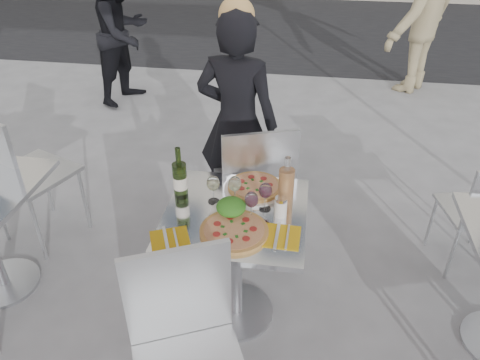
# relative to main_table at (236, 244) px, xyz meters

# --- Properties ---
(ground) EXTENTS (80.00, 80.00, 0.00)m
(ground) POSITION_rel_main_table_xyz_m (0.00, 0.00, -0.54)
(ground) COLOR slate
(street_asphalt) EXTENTS (24.00, 5.00, 0.00)m
(street_asphalt) POSITION_rel_main_table_xyz_m (0.00, 6.50, -0.54)
(street_asphalt) COLOR black
(street_asphalt) RESTS_ON ground
(main_table) EXTENTS (0.72, 0.72, 0.75)m
(main_table) POSITION_rel_main_table_xyz_m (0.00, 0.00, 0.00)
(main_table) COLOR #B7BABF
(main_table) RESTS_ON ground
(chair_far) EXTENTS (0.57, 0.58, 0.99)m
(chair_far) POSITION_rel_main_table_xyz_m (0.04, 0.54, 0.05)
(chair_far) COLOR silver
(chair_far) RESTS_ON ground
(chair_near) EXTENTS (0.60, 0.60, 0.98)m
(chair_near) POSITION_rel_main_table_xyz_m (-0.10, -0.68, 0.04)
(chair_near) COLOR silver
(chair_near) RESTS_ON ground
(side_chair_lfar) EXTENTS (0.61, 0.62, 1.03)m
(side_chair_lfar) POSITION_rel_main_table_xyz_m (-1.50, 0.43, 0.07)
(side_chair_lfar) COLOR silver
(side_chair_lfar) RESTS_ON ground
(woman_diner) EXTENTS (0.62, 0.45, 1.55)m
(woman_diner) POSITION_rel_main_table_xyz_m (-0.14, 0.95, 0.24)
(woman_diner) COLOR black
(woman_diner) RESTS_ON ground
(pedestrian_a) EXTENTS (0.79, 0.89, 1.52)m
(pedestrian_a) POSITION_rel_main_table_xyz_m (-1.71, 2.96, 0.22)
(pedestrian_a) COLOR black
(pedestrian_a) RESTS_ON ground
(pedestrian_b) EXTENTS (1.24, 1.37, 1.84)m
(pedestrian_b) POSITION_rel_main_table_xyz_m (1.50, 3.77, 0.38)
(pedestrian_b) COLOR #978862
(pedestrian_b) RESTS_ON ground
(pizza_near) EXTENTS (0.33, 0.33, 0.02)m
(pizza_near) POSITION_rel_main_table_xyz_m (0.02, -0.16, 0.22)
(pizza_near) COLOR tan
(pizza_near) RESTS_ON main_table
(pizza_far) EXTENTS (0.33, 0.33, 0.03)m
(pizza_far) POSITION_rel_main_table_xyz_m (0.07, 0.22, 0.23)
(pizza_far) COLOR white
(pizza_far) RESTS_ON main_table
(salad_plate) EXTENTS (0.22, 0.22, 0.09)m
(salad_plate) POSITION_rel_main_table_xyz_m (-0.02, -0.02, 0.25)
(salad_plate) COLOR white
(salad_plate) RESTS_ON main_table
(wine_bottle) EXTENTS (0.07, 0.08, 0.29)m
(wine_bottle) POSITION_rel_main_table_xyz_m (-0.31, 0.10, 0.32)
(wine_bottle) COLOR #36511E
(wine_bottle) RESTS_ON main_table
(carafe) EXTENTS (0.08, 0.08, 0.29)m
(carafe) POSITION_rel_main_table_xyz_m (0.24, 0.09, 0.33)
(carafe) COLOR tan
(carafe) RESTS_ON main_table
(sugar_shaker) EXTENTS (0.06, 0.06, 0.11)m
(sugar_shaker) POSITION_rel_main_table_xyz_m (0.23, 0.01, 0.26)
(sugar_shaker) COLOR white
(sugar_shaker) RESTS_ON main_table
(wineglass_white_a) EXTENTS (0.07, 0.07, 0.16)m
(wineglass_white_a) POSITION_rel_main_table_xyz_m (-0.13, 0.08, 0.32)
(wineglass_white_a) COLOR white
(wineglass_white_a) RESTS_ON main_table
(wineglass_white_b) EXTENTS (0.07, 0.07, 0.16)m
(wineglass_white_b) POSITION_rel_main_table_xyz_m (-0.02, 0.09, 0.32)
(wineglass_white_b) COLOR white
(wineglass_white_b) RESTS_ON main_table
(wineglass_red_a) EXTENTS (0.07, 0.07, 0.16)m
(wineglass_red_a) POSITION_rel_main_table_xyz_m (0.09, -0.04, 0.32)
(wineglass_red_a) COLOR white
(wineglass_red_a) RESTS_ON main_table
(wineglass_red_b) EXTENTS (0.07, 0.07, 0.16)m
(wineglass_red_b) POSITION_rel_main_table_xyz_m (0.14, 0.05, 0.32)
(wineglass_red_b) COLOR white
(wineglass_red_b) RESTS_ON main_table
(napkin_left) EXTENTS (0.24, 0.24, 0.01)m
(napkin_left) POSITION_rel_main_table_xyz_m (-0.27, -0.26, 0.21)
(napkin_left) COLOR gold
(napkin_left) RESTS_ON main_table
(napkin_right) EXTENTS (0.19, 0.20, 0.01)m
(napkin_right) POSITION_rel_main_table_xyz_m (0.24, -0.16, 0.21)
(napkin_right) COLOR gold
(napkin_right) RESTS_ON main_table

